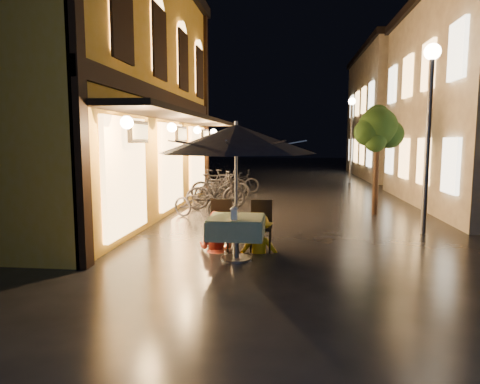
# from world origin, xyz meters

# --- Properties ---
(ground) EXTENTS (90.00, 90.00, 0.00)m
(ground) POSITION_xyz_m (0.00, 0.00, 0.00)
(ground) COLOR black
(ground) RESTS_ON ground
(west_building) EXTENTS (5.90, 11.40, 7.40)m
(west_building) POSITION_xyz_m (-5.72, 4.00, 3.71)
(west_building) COLOR gold
(west_building) RESTS_ON ground
(east_building_far) EXTENTS (7.30, 10.30, 7.30)m
(east_building_far) POSITION_xyz_m (7.49, 18.00, 3.66)
(east_building_far) COLOR beige
(east_building_far) RESTS_ON ground
(street_tree) EXTENTS (1.43, 1.20, 3.15)m
(street_tree) POSITION_xyz_m (2.41, 4.51, 2.42)
(street_tree) COLOR black
(street_tree) RESTS_ON ground
(streetlamp_near) EXTENTS (0.36, 0.36, 4.23)m
(streetlamp_near) POSITION_xyz_m (3.00, 2.00, 2.92)
(streetlamp_near) COLOR #59595E
(streetlamp_near) RESTS_ON ground
(streetlamp_far) EXTENTS (0.36, 0.36, 4.23)m
(streetlamp_far) POSITION_xyz_m (3.00, 14.00, 2.92)
(streetlamp_far) COLOR #59595E
(streetlamp_far) RESTS_ON ground
(cafe_table) EXTENTS (0.99, 0.99, 0.78)m
(cafe_table) POSITION_xyz_m (-1.00, -0.59, 0.59)
(cafe_table) COLOR #59595E
(cafe_table) RESTS_ON ground
(patio_umbrella) EXTENTS (2.79, 2.79, 2.46)m
(patio_umbrella) POSITION_xyz_m (-1.00, -0.59, 2.15)
(patio_umbrella) COLOR #59595E
(patio_umbrella) RESTS_ON ground
(cafe_chair_left) EXTENTS (0.42, 0.42, 0.97)m
(cafe_chair_left) POSITION_xyz_m (-1.40, 0.15, 0.54)
(cafe_chair_left) COLOR black
(cafe_chair_left) RESTS_ON ground
(cafe_chair_right) EXTENTS (0.42, 0.42, 0.97)m
(cafe_chair_right) POSITION_xyz_m (-0.60, 0.15, 0.54)
(cafe_chair_right) COLOR black
(cafe_chair_right) RESTS_ON ground
(table_lantern) EXTENTS (0.16, 0.16, 0.25)m
(table_lantern) POSITION_xyz_m (-1.00, -0.87, 0.92)
(table_lantern) COLOR white
(table_lantern) RESTS_ON cafe_table
(person_orange) EXTENTS (0.87, 0.76, 1.50)m
(person_orange) POSITION_xyz_m (-1.47, 0.01, 0.75)
(person_orange) COLOR #CA412A
(person_orange) RESTS_ON ground
(person_yellow) EXTENTS (0.96, 0.61, 1.42)m
(person_yellow) POSITION_xyz_m (-0.63, -0.01, 0.71)
(person_yellow) COLOR gold
(person_yellow) RESTS_ON ground
(bicycle_0) EXTENTS (1.75, 1.14, 0.87)m
(bicycle_0) POSITION_xyz_m (-2.50, 3.36, 0.43)
(bicycle_0) COLOR #232329
(bicycle_0) RESTS_ON ground
(bicycle_1) EXTENTS (1.92, 0.99, 1.11)m
(bicycle_1) POSITION_xyz_m (-2.31, 4.88, 0.55)
(bicycle_1) COLOR black
(bicycle_1) RESTS_ON ground
(bicycle_2) EXTENTS (1.91, 1.04, 0.95)m
(bicycle_2) POSITION_xyz_m (-2.33, 5.66, 0.48)
(bicycle_2) COLOR black
(bicycle_2) RESTS_ON ground
(bicycle_3) EXTENTS (1.93, 1.10, 1.12)m
(bicycle_3) POSITION_xyz_m (-2.56, 6.67, 0.56)
(bicycle_3) COLOR black
(bicycle_3) RESTS_ON ground
(bicycle_4) EXTENTS (1.96, 1.05, 0.98)m
(bicycle_4) POSITION_xyz_m (-2.34, 7.14, 0.49)
(bicycle_4) COLOR #232329
(bicycle_4) RESTS_ON ground
(bicycle_5) EXTENTS (1.76, 0.90, 1.02)m
(bicycle_5) POSITION_xyz_m (-2.49, 8.18, 0.51)
(bicycle_5) COLOR #222228
(bicycle_5) RESTS_ON ground
(bicycle_6) EXTENTS (1.82, 0.67, 0.95)m
(bicycle_6) POSITION_xyz_m (-2.17, 9.21, 0.47)
(bicycle_6) COLOR black
(bicycle_6) RESTS_ON ground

